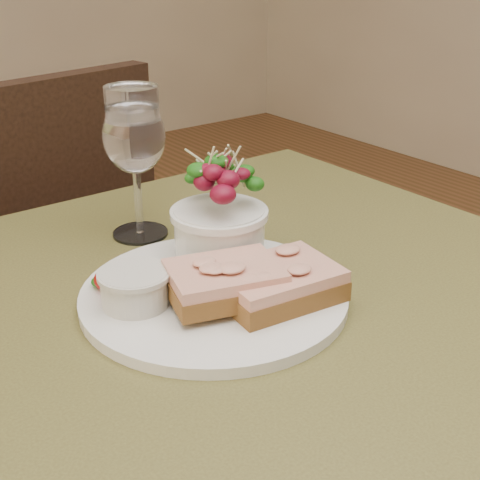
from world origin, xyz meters
TOP-DOWN VIEW (x-y plane):
  - cafe_table at (0.00, 0.00)m, footprint 0.80×0.80m
  - chair_far at (-0.03, 0.71)m, footprint 0.49×0.49m
  - dinner_plate at (-0.02, 0.04)m, footprint 0.28×0.28m
  - sandwich_front at (0.02, -0.01)m, footprint 0.13×0.10m
  - sandwich_back at (-0.03, 0.01)m, footprint 0.13×0.11m
  - ramekin at (-0.10, 0.06)m, footprint 0.07×0.07m
  - salad_bowl at (0.03, 0.09)m, footprint 0.10×0.10m
  - garnish at (-0.10, 0.11)m, footprint 0.05×0.04m
  - wine_glass at (0.00, 0.23)m, footprint 0.08×0.08m

SIDE VIEW (x-z plane):
  - chair_far at x=-0.03m, z-range -0.16..0.74m
  - cafe_table at x=0.00m, z-range 0.27..1.02m
  - dinner_plate at x=-0.02m, z-range 0.75..0.76m
  - garnish at x=-0.10m, z-range 0.76..0.78m
  - sandwich_front at x=0.02m, z-range 0.76..0.79m
  - ramekin at x=-0.10m, z-range 0.76..0.80m
  - sandwich_back at x=-0.03m, z-range 0.77..0.80m
  - salad_bowl at x=0.03m, z-range 0.76..0.88m
  - wine_glass at x=0.00m, z-range 0.79..0.96m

